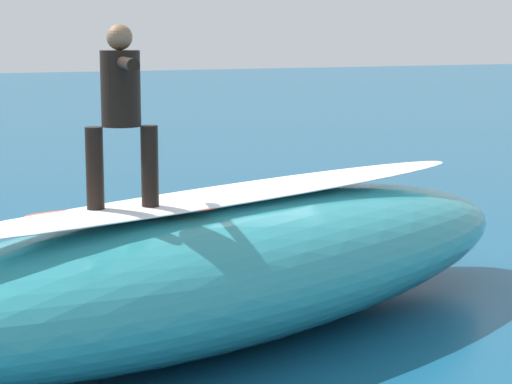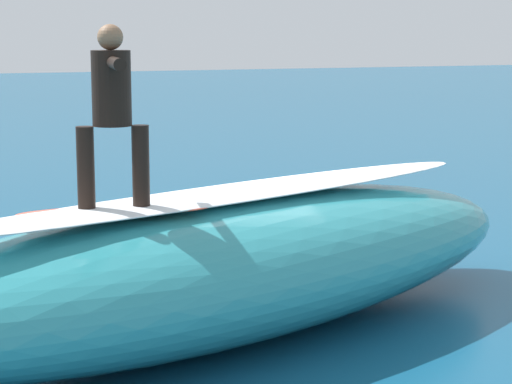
{
  "view_description": "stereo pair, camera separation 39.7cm",
  "coord_description": "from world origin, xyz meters",
  "px_view_note": "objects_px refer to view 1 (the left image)",
  "views": [
    {
      "loc": [
        4.47,
        10.77,
        3.16
      ],
      "look_at": [
        -0.16,
        0.26,
        1.21
      ],
      "focal_mm": 67.74,
      "sensor_mm": 36.0,
      "label": 1
    },
    {
      "loc": [
        4.11,
        10.92,
        3.16
      ],
      "look_at": [
        -0.16,
        0.26,
        1.21
      ],
      "focal_mm": 67.74,
      "sensor_mm": 36.0,
      "label": 2
    }
  ],
  "objects_px": {
    "surfboard_paddling": "(339,240)",
    "surfer_riding": "(121,102)",
    "surfer_paddling": "(331,228)",
    "surfboard_riding": "(123,212)"
  },
  "relations": [
    {
      "from": "surfboard_riding",
      "to": "surfer_riding",
      "type": "distance_m",
      "value": 1.02
    },
    {
      "from": "surfboard_riding",
      "to": "surfer_paddling",
      "type": "xyz_separation_m",
      "value": [
        -4.29,
        -3.89,
        -1.27
      ]
    },
    {
      "from": "surfer_riding",
      "to": "surfer_paddling",
      "type": "distance_m",
      "value": 6.23
    },
    {
      "from": "surfer_riding",
      "to": "surfboard_paddling",
      "type": "bearing_deg",
      "value": -131.09
    },
    {
      "from": "surfboard_paddling",
      "to": "surfer_paddling",
      "type": "bearing_deg",
      "value": 180.0
    },
    {
      "from": "surfboard_paddling",
      "to": "surfer_paddling",
      "type": "relative_size",
      "value": 1.61
    },
    {
      "from": "surfboard_riding",
      "to": "surfboard_paddling",
      "type": "bearing_deg",
      "value": -131.09
    },
    {
      "from": "surfer_riding",
      "to": "surfer_paddling",
      "type": "height_order",
      "value": "surfer_riding"
    },
    {
      "from": "surfboard_paddling",
      "to": "surfer_riding",
      "type": "bearing_deg",
      "value": -100.4
    },
    {
      "from": "surfer_riding",
      "to": "surfboard_paddling",
      "type": "xyz_separation_m",
      "value": [
        -4.39,
        -3.81,
        -2.46
      ]
    }
  ]
}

